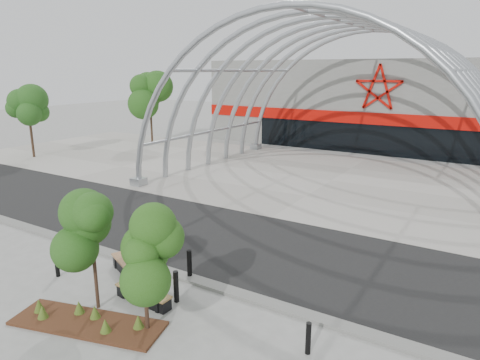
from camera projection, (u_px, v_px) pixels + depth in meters
name	position (u px, v px, depth m)	size (l,w,h in m)	color
ground	(182.00, 273.00, 15.41)	(140.00, 140.00, 0.00)	gray
road	(234.00, 241.00, 18.29)	(140.00, 7.00, 0.02)	black
forecourt	(331.00, 181.00, 28.18)	(60.00, 17.00, 0.04)	#A49F95
kerb	(177.00, 275.00, 15.19)	(60.00, 0.50, 0.12)	slate
arena_building	(397.00, 103.00, 41.98)	(34.00, 15.24, 8.00)	slate
vault_canopy	(331.00, 181.00, 28.18)	(20.80, 15.80, 20.36)	#A5AAAF
planting_bed	(86.00, 320.00, 12.32)	(4.69, 2.52, 0.47)	#3E1C12
street_tree_0	(92.00, 234.00, 12.60)	(1.48, 1.48, 3.37)	#301D16
street_tree_1	(143.00, 251.00, 11.43)	(1.42, 1.42, 3.36)	black
bench_0	(129.00, 269.00, 15.20)	(2.29, 1.41, 0.48)	black
bench_1	(143.00, 296.00, 13.43)	(2.10, 0.52, 0.44)	black
bollard_0	(57.00, 264.00, 15.09)	(0.15, 0.15, 0.92)	black
bollard_1	(135.00, 245.00, 16.77)	(0.15, 0.15, 0.91)	black
bollard_2	(189.00, 265.00, 14.90)	(0.17, 0.17, 1.06)	black
bollard_3	(176.00, 287.00, 13.41)	(0.17, 0.17, 1.05)	black
bollard_4	(308.00, 338.00, 10.95)	(0.14, 0.14, 0.89)	black
bg_tree_0	(150.00, 96.00, 40.89)	(3.00, 3.00, 6.45)	black
bg_tree_2	(29.00, 111.00, 34.88)	(2.55, 2.55, 5.38)	black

